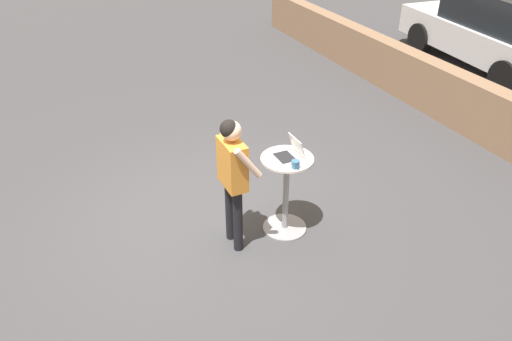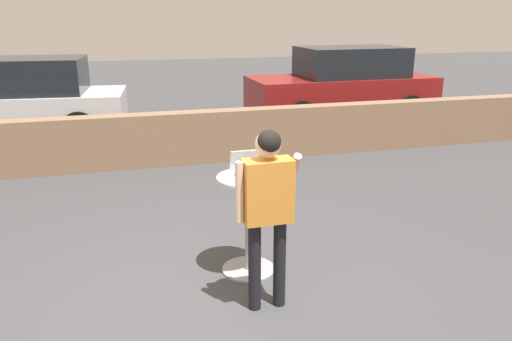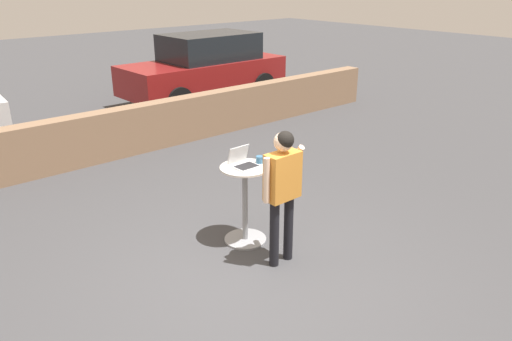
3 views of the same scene
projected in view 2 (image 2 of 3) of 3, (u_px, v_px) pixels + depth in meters
The scene contains 8 objects.
ground_plane at pixel (210, 324), 4.20m from camera, with size 50.00×50.00×0.00m, color #3D3D3F.
pavement_kerb at pixel (159, 140), 8.44m from camera, with size 15.02×0.35×0.89m.
cafe_table at pixel (248, 221), 4.90m from camera, with size 0.61×0.61×1.01m.
laptop at pixel (247, 171), 4.77m from camera, with size 0.30×0.31×0.24m.
coffee_mug at pixel (271, 171), 4.79m from camera, with size 0.12×0.09×0.09m.
standing_person at pixel (268, 199), 4.15m from camera, with size 0.55×0.36×1.62m.
parked_car_near_street at pixel (18, 99), 10.13m from camera, with size 4.48×2.14×1.64m.
parked_car_further_down at pixel (344, 84), 11.82m from camera, with size 4.38×1.93×1.74m.
Camera 2 is at (-0.58, -3.58, 2.50)m, focal length 35.00 mm.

